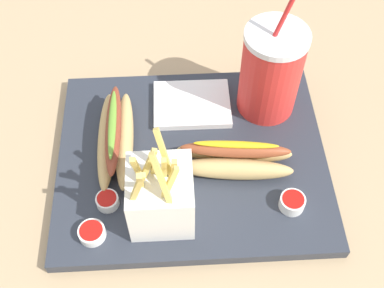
{
  "coord_description": "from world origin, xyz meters",
  "views": [
    {
      "loc": [
        -0.02,
        -0.44,
        0.66
      ],
      "look_at": [
        0.0,
        0.0,
        0.05
      ],
      "focal_mm": 45.67,
      "sensor_mm": 36.0,
      "label": 1
    }
  ],
  "objects_px": {
    "fries_basket": "(161,196)",
    "hot_dog_1": "(115,137)",
    "hot_dog_2": "(234,158)",
    "ketchup_cup_3": "(92,233)",
    "ketchup_cup_2": "(107,201)",
    "napkin_stack": "(192,104)",
    "soda_cup": "(271,72)",
    "ketchup_cup_1": "(292,202)"
  },
  "relations": [
    {
      "from": "fries_basket",
      "to": "hot_dog_1",
      "type": "bearing_deg",
      "value": 119.66
    },
    {
      "from": "hot_dog_2",
      "to": "ketchup_cup_3",
      "type": "bearing_deg",
      "value": -153.76
    },
    {
      "from": "ketchup_cup_2",
      "to": "napkin_stack",
      "type": "xyz_separation_m",
      "value": [
        0.13,
        0.18,
        -0.0
      ]
    },
    {
      "from": "ketchup_cup_2",
      "to": "ketchup_cup_3",
      "type": "relative_size",
      "value": 0.87
    },
    {
      "from": "soda_cup",
      "to": "ketchup_cup_1",
      "type": "distance_m",
      "value": 0.21
    },
    {
      "from": "napkin_stack",
      "to": "soda_cup",
      "type": "bearing_deg",
      "value": -0.76
    },
    {
      "from": "soda_cup",
      "to": "napkin_stack",
      "type": "distance_m",
      "value": 0.15
    },
    {
      "from": "hot_dog_1",
      "to": "hot_dog_2",
      "type": "height_order",
      "value": "hot_dog_2"
    },
    {
      "from": "soda_cup",
      "to": "ketchup_cup_3",
      "type": "relative_size",
      "value": 6.17
    },
    {
      "from": "ketchup_cup_2",
      "to": "ketchup_cup_3",
      "type": "distance_m",
      "value": 0.05
    },
    {
      "from": "fries_basket",
      "to": "ketchup_cup_1",
      "type": "xyz_separation_m",
      "value": [
        0.19,
        0.0,
        -0.04
      ]
    },
    {
      "from": "hot_dog_1",
      "to": "hot_dog_2",
      "type": "relative_size",
      "value": 1.02
    },
    {
      "from": "fries_basket",
      "to": "ketchup_cup_2",
      "type": "height_order",
      "value": "fries_basket"
    },
    {
      "from": "hot_dog_1",
      "to": "napkin_stack",
      "type": "relative_size",
      "value": 1.46
    },
    {
      "from": "hot_dog_1",
      "to": "ketchup_cup_1",
      "type": "height_order",
      "value": "hot_dog_1"
    },
    {
      "from": "fries_basket",
      "to": "napkin_stack",
      "type": "relative_size",
      "value": 1.35
    },
    {
      "from": "soda_cup",
      "to": "ketchup_cup_2",
      "type": "distance_m",
      "value": 0.32
    },
    {
      "from": "ketchup_cup_2",
      "to": "hot_dog_2",
      "type": "bearing_deg",
      "value": 15.83
    },
    {
      "from": "ketchup_cup_2",
      "to": "hot_dog_1",
      "type": "bearing_deg",
      "value": 84.86
    },
    {
      "from": "napkin_stack",
      "to": "hot_dog_1",
      "type": "bearing_deg",
      "value": -148.74
    },
    {
      "from": "soda_cup",
      "to": "fries_basket",
      "type": "bearing_deg",
      "value": -132.06
    },
    {
      "from": "ketchup_cup_1",
      "to": "ketchup_cup_3",
      "type": "distance_m",
      "value": 0.29
    },
    {
      "from": "soda_cup",
      "to": "hot_dog_1",
      "type": "distance_m",
      "value": 0.27
    },
    {
      "from": "ketchup_cup_1",
      "to": "napkin_stack",
      "type": "xyz_separation_m",
      "value": [
        -0.14,
        0.2,
        -0.01
      ]
    },
    {
      "from": "fries_basket",
      "to": "ketchup_cup_1",
      "type": "bearing_deg",
      "value": 0.32
    },
    {
      "from": "fries_basket",
      "to": "ketchup_cup_3",
      "type": "distance_m",
      "value": 0.11
    },
    {
      "from": "ketchup_cup_1",
      "to": "ketchup_cup_2",
      "type": "bearing_deg",
      "value": 176.2
    },
    {
      "from": "soda_cup",
      "to": "hot_dog_2",
      "type": "height_order",
      "value": "soda_cup"
    },
    {
      "from": "soda_cup",
      "to": "ketchup_cup_3",
      "type": "xyz_separation_m",
      "value": [
        -0.28,
        -0.23,
        -0.07
      ]
    },
    {
      "from": "soda_cup",
      "to": "fries_basket",
      "type": "xyz_separation_m",
      "value": [
        -0.18,
        -0.2,
        -0.03
      ]
    },
    {
      "from": "ketchup_cup_1",
      "to": "napkin_stack",
      "type": "relative_size",
      "value": 0.29
    },
    {
      "from": "ketchup_cup_2",
      "to": "ketchup_cup_3",
      "type": "bearing_deg",
      "value": -111.34
    },
    {
      "from": "hot_dog_1",
      "to": "ketchup_cup_1",
      "type": "distance_m",
      "value": 0.29
    },
    {
      "from": "ketchup_cup_2",
      "to": "napkin_stack",
      "type": "bearing_deg",
      "value": 53.43
    },
    {
      "from": "fries_basket",
      "to": "hot_dog_1",
      "type": "distance_m",
      "value": 0.15
    },
    {
      "from": "ketchup_cup_3",
      "to": "ketchup_cup_2",
      "type": "bearing_deg",
      "value": 68.66
    },
    {
      "from": "soda_cup",
      "to": "fries_basket",
      "type": "height_order",
      "value": "soda_cup"
    },
    {
      "from": "ketchup_cup_2",
      "to": "napkin_stack",
      "type": "height_order",
      "value": "ketchup_cup_2"
    },
    {
      "from": "hot_dog_2",
      "to": "ketchup_cup_3",
      "type": "height_order",
      "value": "hot_dog_2"
    },
    {
      "from": "fries_basket",
      "to": "napkin_stack",
      "type": "xyz_separation_m",
      "value": [
        0.05,
        0.2,
        -0.05
      ]
    },
    {
      "from": "ketchup_cup_3",
      "to": "napkin_stack",
      "type": "xyz_separation_m",
      "value": [
        0.15,
        0.23,
        -0.0
      ]
    },
    {
      "from": "soda_cup",
      "to": "hot_dog_2",
      "type": "bearing_deg",
      "value": -118.21
    }
  ]
}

